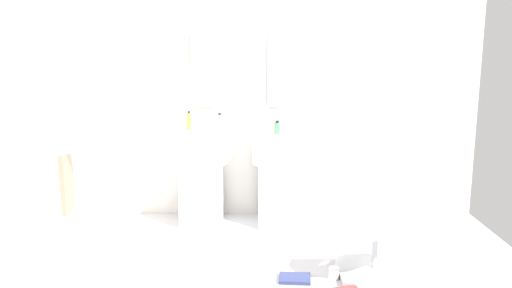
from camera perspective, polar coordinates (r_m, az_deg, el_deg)
The scene contains 14 objects.
ground_plane at distance 3.97m, azimuth -2.26°, elevation -15.45°, with size 4.80×3.60×0.04m, color silver.
rear_partition at distance 5.22m, azimuth -1.64°, elevation 6.08°, with size 4.80×0.10×2.60m, color silver.
pedestal_sink_left at distance 5.04m, azimuth -6.02°, elevation -3.13°, with size 0.51×0.51×1.03m.
pedestal_sink_right at distance 5.01m, azimuth 2.63°, elevation -3.15°, with size 0.51×0.51×1.03m.
vanity_mirror_left at distance 5.16m, azimuth -5.91°, elevation 8.11°, with size 0.22×0.03×0.72m, color #8C9EA8.
vanity_mirror_right at distance 5.14m, azimuth 2.59°, elevation 8.15°, with size 0.22×0.03×0.72m, color #8C9EA8.
lounge_chair at distance 4.05m, azimuth 13.24°, elevation -9.46°, with size 1.10×1.10×0.65m.
towel_rack at distance 4.41m, azimuth -20.54°, elevation -4.41°, with size 0.37×0.22×0.95m.
area_rug at distance 3.95m, azimuth 7.58°, elevation -15.25°, with size 0.96×0.89×0.01m, color #B2B2B7.
magazine_navy at distance 3.98m, azimuth 4.41°, elevation -14.69°, with size 0.23×0.17×0.03m, color navy.
coffee_mug at distance 4.02m, azimuth 8.75°, elevation -14.00°, with size 0.08×0.08×0.09m, color white.
soap_bottle_white at distance 4.97m, azimuth -3.97°, elevation 2.44°, with size 0.06×0.06×0.17m.
soap_bottle_green at distance 4.75m, azimuth 2.47°, elevation 1.81°, with size 0.06×0.06×0.12m.
soap_bottle_amber at distance 5.01m, azimuth -7.37°, elevation 2.55°, with size 0.04×0.04×0.18m.
Camera 1 is at (0.16, -3.55, 1.75)m, focal length 35.95 mm.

